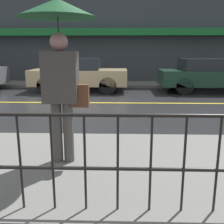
% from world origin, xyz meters
% --- Properties ---
extents(ground_plane, '(80.00, 80.00, 0.00)m').
position_xyz_m(ground_plane, '(0.00, 0.00, 0.00)').
color(ground_plane, '#262628').
extents(sidewalk_far, '(28.00, 1.95, 0.12)m').
position_xyz_m(sidewalk_far, '(0.00, 4.66, 0.06)').
color(sidewalk_far, slate).
rests_on(sidewalk_far, ground_plane).
extents(lane_marking, '(25.20, 0.12, 0.01)m').
position_xyz_m(lane_marking, '(0.00, 0.00, 0.00)').
color(lane_marking, gold).
rests_on(lane_marking, ground_plane).
extents(building_storefront, '(28.00, 0.85, 5.58)m').
position_xyz_m(building_storefront, '(0.00, 5.76, 2.78)').
color(building_storefront, '#383D42').
rests_on(building_storefront, ground_plane).
extents(pedestrian, '(0.99, 0.99, 2.14)m').
position_xyz_m(pedestrian, '(1.08, -4.94, 1.76)').
color(pedestrian, '#4C4742').
rests_on(pedestrian, sidewalk_near).
extents(car_tan, '(3.94, 1.93, 1.38)m').
position_xyz_m(car_tan, '(0.12, 2.65, 0.72)').
color(car_tan, tan).
rests_on(car_tan, ground_plane).
extents(car_dark_green, '(4.36, 1.92, 1.35)m').
position_xyz_m(car_dark_green, '(5.66, 2.65, 0.71)').
color(car_dark_green, '#193828').
rests_on(car_dark_green, ground_plane).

